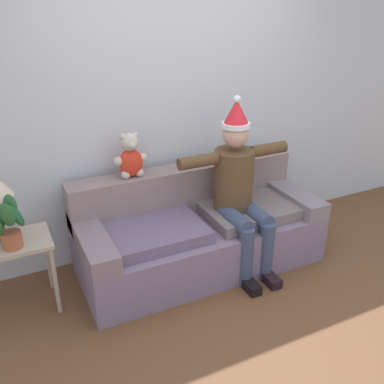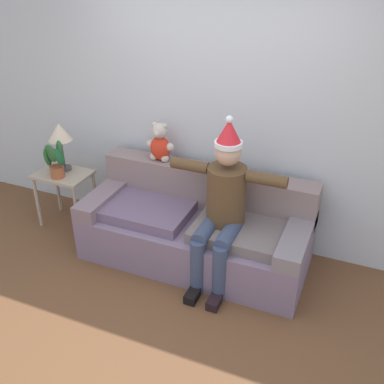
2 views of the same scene
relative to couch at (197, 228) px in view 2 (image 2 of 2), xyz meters
name	(u,v)px [view 2 (image 2 of 2)]	position (x,y,z in m)	size (l,w,h in m)	color
ground_plane	(147,328)	(0.00, -1.03, -0.32)	(10.00, 10.00, 0.00)	brown
back_wall	(218,107)	(0.00, 0.52, 1.03)	(7.00, 0.10, 2.70)	silver
couch	(197,228)	(0.00, 0.00, 0.00)	(2.10, 0.88, 0.83)	slate
person_seated	(223,203)	(0.30, -0.17, 0.43)	(1.02, 0.77, 1.50)	brown
teddy_bear	(160,143)	(-0.49, 0.26, 0.68)	(0.29, 0.17, 0.38)	red
side_table	(64,182)	(-1.51, 0.02, 0.17)	(0.55, 0.40, 0.60)	#B1A18C
table_lamp	(60,134)	(-1.54, 0.10, 0.67)	(0.24, 0.24, 0.51)	#454443
potted_plant	(55,159)	(-1.50, -0.07, 0.47)	(0.27, 0.19, 0.39)	#A25333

